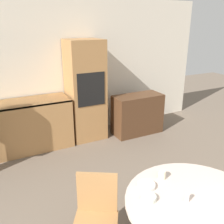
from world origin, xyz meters
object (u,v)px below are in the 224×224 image
chair_far_left (96,214)px  bowl_near (149,198)px  oven_unit (85,91)px  sideboard (137,114)px  bowl_centre (146,186)px  dining_table (194,223)px  cup (162,175)px

chair_far_left → bowl_near: (0.34, -0.32, 0.28)m
bowl_near → oven_unit: bearing=78.6°
sideboard → chair_far_left: size_ratio=1.15×
oven_unit → chair_far_left: (-0.92, -2.57, -0.45)m
oven_unit → bowl_centre: (-0.50, -2.74, -0.17)m
oven_unit → dining_table: (-0.23, -3.09, -0.41)m
oven_unit → sideboard: 1.16m
sideboard → bowl_centre: sideboard is taller
chair_far_left → bowl_centre: bearing=9.1°
sideboard → bowl_centre: size_ratio=6.05×
oven_unit → bowl_near: oven_unit is taller
chair_far_left → dining_table: bearing=-5.8°
oven_unit → chair_far_left: size_ratio=2.17×
chair_far_left → sideboard: bearing=81.1°
cup → sideboard: bearing=61.8°
oven_unit → chair_far_left: oven_unit is taller
sideboard → bowl_near: sideboard is taller
sideboard → cup: (-1.28, -2.39, 0.40)m
dining_table → chair_far_left: 0.87m
oven_unit → dining_table: bearing=-94.3°
dining_table → cup: (-0.06, 0.39, 0.26)m
oven_unit → cup: 2.72m
dining_table → chair_far_left: chair_far_left is taller
oven_unit → bowl_centre: 2.79m
chair_far_left → bowl_near: size_ratio=6.78×
oven_unit → sideboard: size_ratio=1.89×
dining_table → chair_far_left: size_ratio=1.39×
bowl_near → dining_table: bearing=-29.7°
dining_table → oven_unit: bearing=85.7°
bowl_centre → sideboard: bearing=58.6°
dining_table → cup: size_ratio=13.87×
dining_table → bowl_near: 0.47m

